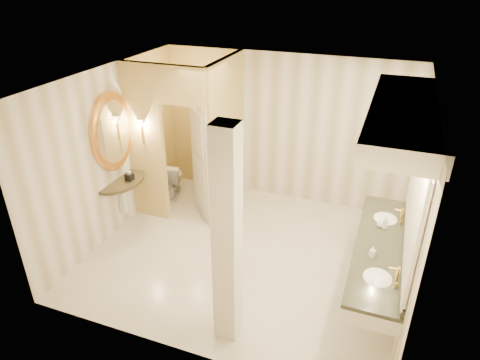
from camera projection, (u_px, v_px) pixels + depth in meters
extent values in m
plane|color=silver|center=(245.00, 253.00, 6.65)|extent=(4.50, 4.50, 0.00)
plane|color=silver|center=(246.00, 81.00, 5.41)|extent=(4.50, 4.50, 0.00)
cube|color=silver|center=(283.00, 129.00, 7.70)|extent=(4.50, 0.02, 2.70)
cube|color=silver|center=(178.00, 258.00, 4.37)|extent=(4.50, 0.02, 2.70)
cube|color=silver|center=(111.00, 153.00, 6.73)|extent=(0.02, 4.00, 2.70)
cube|color=silver|center=(415.00, 204.00, 5.33)|extent=(0.02, 4.00, 2.70)
cube|color=#E6D178|center=(226.00, 138.00, 7.32)|extent=(0.10, 1.50, 2.70)
cube|color=#E6D178|center=(146.00, 145.00, 7.05)|extent=(0.65, 0.10, 2.70)
cube|color=#E6D178|center=(181.00, 86.00, 6.34)|extent=(0.80, 0.10, 0.60)
cube|color=silver|center=(201.00, 162.00, 7.16)|extent=(0.59, 0.61, 2.10)
cylinder|color=gold|center=(142.00, 135.00, 6.90)|extent=(0.03, 0.03, 0.30)
cone|color=silver|center=(141.00, 123.00, 6.81)|extent=(0.14, 0.14, 0.14)
cube|color=silver|center=(380.00, 254.00, 5.43)|extent=(0.60, 2.45, 0.24)
cube|color=black|center=(382.00, 246.00, 5.38)|extent=(0.64, 2.49, 0.05)
cube|color=black|center=(406.00, 247.00, 5.26)|extent=(0.03, 2.45, 0.10)
ellipsoid|color=white|center=(377.00, 281.00, 4.84)|extent=(0.40, 0.44, 0.15)
cylinder|color=gold|center=(397.00, 276.00, 4.71)|extent=(0.03, 0.03, 0.22)
ellipsoid|color=white|center=(385.00, 221.00, 5.94)|extent=(0.40, 0.44, 0.15)
cylinder|color=gold|center=(402.00, 216.00, 5.82)|extent=(0.03, 0.03, 0.22)
cube|color=white|center=(418.00, 191.00, 4.90)|extent=(0.03, 2.45, 1.40)
cube|color=silver|center=(406.00, 114.00, 4.58)|extent=(0.75, 2.65, 0.22)
cylinder|color=black|center=(118.00, 180.00, 6.99)|extent=(0.97, 0.97, 0.05)
cube|color=silver|center=(122.00, 197.00, 7.12)|extent=(0.10, 0.10, 0.60)
cylinder|color=gold|center=(112.00, 132.00, 6.60)|extent=(0.07, 0.97, 0.97)
cylinder|color=white|center=(114.00, 132.00, 6.58)|extent=(0.02, 0.77, 0.77)
cube|color=silver|center=(227.00, 240.00, 4.64)|extent=(0.27, 0.27, 2.70)
cube|color=black|center=(129.00, 177.00, 6.93)|extent=(0.13, 0.13, 0.12)
imported|color=white|center=(172.00, 178.00, 8.17)|extent=(0.57, 0.76, 0.69)
imported|color=beige|center=(373.00, 252.00, 5.12)|extent=(0.08, 0.08, 0.14)
imported|color=silver|center=(380.00, 223.00, 5.70)|extent=(0.11, 0.11, 0.11)
imported|color=#C6B28C|center=(385.00, 222.00, 5.65)|extent=(0.10, 0.10, 0.19)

